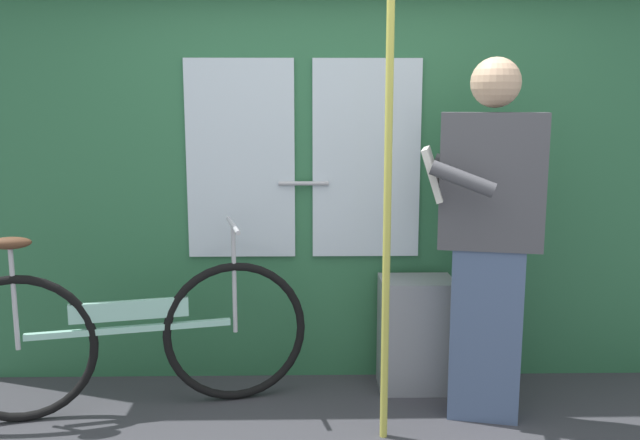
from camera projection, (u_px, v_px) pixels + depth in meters
name	position (u px, v px, depth m)	size (l,w,h in m)	color
train_door_wall	(338.00, 177.00, 3.78)	(4.27, 0.28, 2.24)	#2D6B42
bicycle_near_door	(129.00, 336.00, 3.43)	(1.80, 0.56, 0.97)	black
passenger_reading_newspaper	(487.00, 233.00, 3.28)	(0.63, 0.57, 1.80)	slate
trash_bin_by_wall	(415.00, 334.00, 3.72)	(0.40, 0.28, 0.63)	gray
handrail_pole	(387.00, 211.00, 3.03)	(0.04, 0.04, 2.20)	#C6C14C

